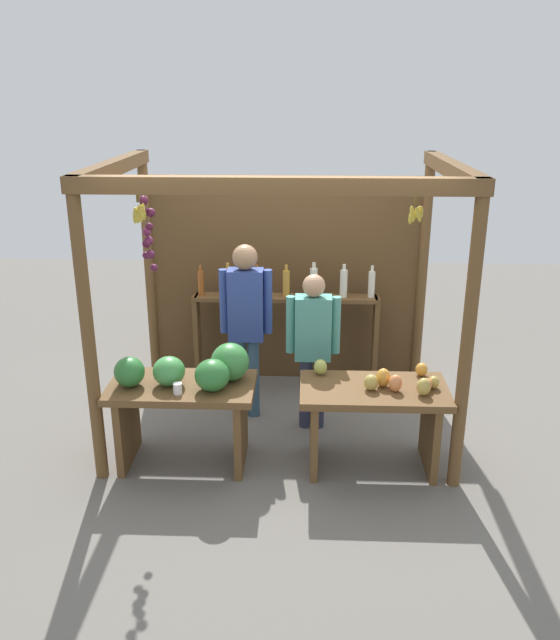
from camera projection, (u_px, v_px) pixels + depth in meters
name	position (u px, v px, depth m)	size (l,w,h in m)	color
ground_plane	(281.00, 420.00, 6.15)	(12.00, 12.00, 0.00)	slate
market_stall	(282.00, 264.00, 6.10)	(2.94, 2.10, 2.40)	brown
fruit_counter_left	(189.00, 389.00, 5.25)	(1.20, 0.64, 1.03)	brown
fruit_counter_right	(375.00, 407.00, 5.24)	(1.18, 0.64, 0.87)	brown
bottle_shelf_unit	(287.00, 314.00, 6.58)	(1.88, 0.22, 1.35)	brown
vendor_man	(246.00, 316.00, 5.91)	(0.48, 0.23, 1.67)	#36556D
vendor_woman	(313.00, 340.00, 5.75)	(0.48, 0.20, 1.46)	#2D3149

